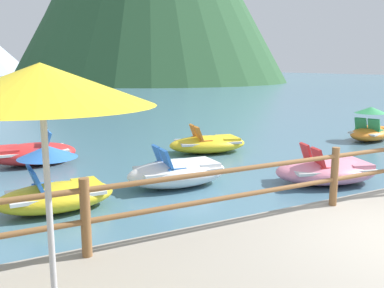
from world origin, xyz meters
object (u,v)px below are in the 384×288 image
Objects in this scene: beach_umbrella at (41,89)px; pedal_boat_3 at (178,172)px; pedal_boat_5 at (33,153)px; pedal_boat_1 at (55,189)px; pedal_boat_0 at (371,129)px; pedal_boat_6 at (327,171)px; pedal_boat_2 at (208,144)px.

pedal_boat_3 is at bearing 54.33° from beach_umbrella.
pedal_boat_1 is at bearing -92.12° from pedal_boat_5.
pedal_boat_0 reaches higher than pedal_boat_3.
pedal_boat_1 is 5.83m from pedal_boat_6.
pedal_boat_0 is 1.01× the size of pedal_boat_3.
pedal_boat_5 is at bearing 170.05° from pedal_boat_2.
pedal_boat_2 is 5.00m from pedal_boat_5.
pedal_boat_5 is (-4.93, 0.86, 0.03)m from pedal_boat_2.
pedal_boat_2 is 1.14× the size of pedal_boat_5.
pedal_boat_0 is 1.11× the size of pedal_boat_1.
pedal_boat_0 is at bearing 29.64° from beach_umbrella.
pedal_boat_5 is (-11.09, 1.70, -0.09)m from pedal_boat_0.
pedal_boat_6 is at bearing -80.93° from pedal_boat_2.
beach_umbrella is 6.27m from pedal_boat_3.
beach_umbrella is 1.05× the size of pedal_boat_1.
pedal_boat_3 is at bearing 156.92° from pedal_boat_6.
pedal_boat_6 reaches higher than pedal_boat_2.
pedal_boat_0 is 11.51m from pedal_boat_1.
pedal_boat_1 is 6.04m from pedal_boat_2.
pedal_boat_3 is 4.51m from pedal_boat_5.
pedal_boat_3 is at bearing 7.98° from pedal_boat_1.
pedal_boat_0 is at bearing 31.49° from pedal_boat_6.
pedal_boat_3 reaches higher than pedal_boat_5.
pedal_boat_6 is at bearing -148.51° from pedal_boat_0.
pedal_boat_5 is (0.93, 8.54, -2.15)m from beach_umbrella.
pedal_boat_0 is 11.22m from pedal_boat_5.
beach_umbrella is 0.96× the size of pedal_boat_3.
beach_umbrella is 8.85m from pedal_boat_5.
pedal_boat_5 is 7.55m from pedal_boat_6.
beach_umbrella reaches higher than pedal_boat_2.
pedal_boat_2 is at bearing 172.33° from pedal_boat_0.
pedal_boat_0 reaches higher than pedal_boat_5.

